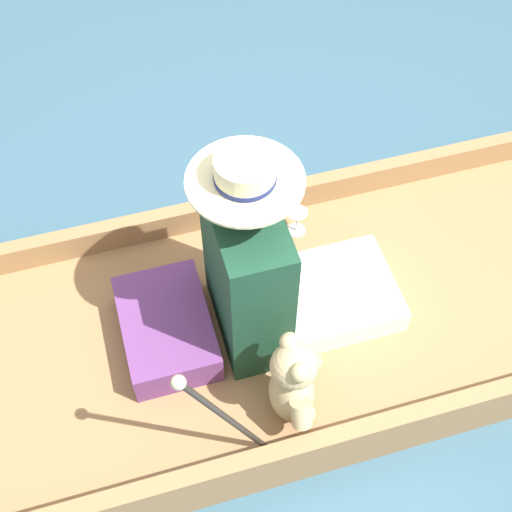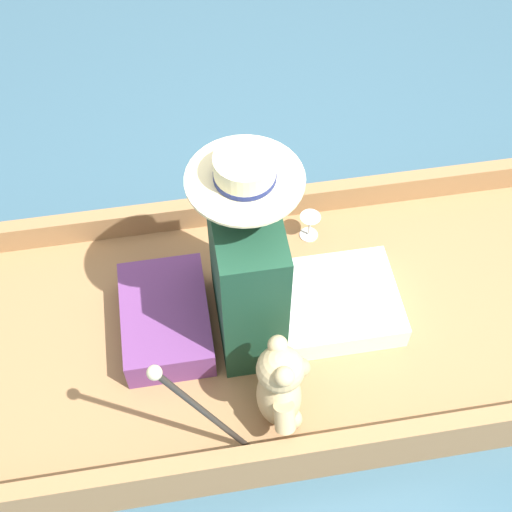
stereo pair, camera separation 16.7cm
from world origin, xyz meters
TOP-DOWN VIEW (x-y plane):
  - ground_plane at (0.00, 0.00)m, footprint 16.00×16.00m
  - punt_boat at (0.00, 0.00)m, footprint 1.15×3.08m
  - seat_cushion at (-0.04, -0.53)m, footprint 0.46×0.32m
  - seated_person at (-0.02, -0.15)m, footprint 0.44×0.76m
  - teddy_bear at (0.36, -0.17)m, footprint 0.30×0.18m
  - wine_glass at (-0.40, 0.10)m, footprint 0.09×0.09m
  - walking_cane at (0.48, -0.45)m, footprint 0.04×0.28m

SIDE VIEW (x-z plane):
  - ground_plane at x=0.00m, z-range 0.00..0.00m
  - punt_boat at x=0.00m, z-range -0.05..0.23m
  - seat_cushion at x=-0.04m, z-range 0.15..0.30m
  - wine_glass at x=-0.40m, z-range 0.18..0.30m
  - teddy_bear at x=0.36m, z-range 0.14..0.57m
  - seated_person at x=-0.02m, z-range 0.02..0.95m
  - walking_cane at x=0.48m, z-range 0.21..0.90m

